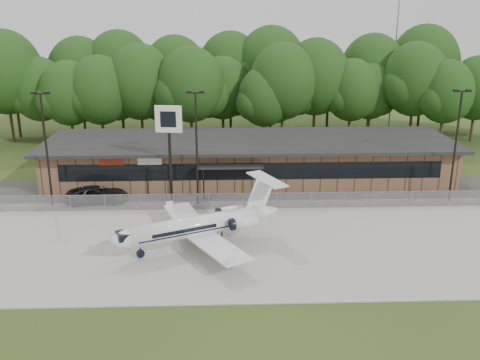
{
  "coord_description": "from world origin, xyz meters",
  "views": [
    {
      "loc": [
        -2.85,
        -28.97,
        16.71
      ],
      "look_at": [
        -1.37,
        12.0,
        3.68
      ],
      "focal_mm": 40.0,
      "sensor_mm": 36.0,
      "label": 1
    }
  ],
  "objects_px": {
    "terminal": "(249,159)",
    "suv": "(97,195)",
    "business_jet": "(200,226)",
    "pole_sign": "(169,130)"
  },
  "relations": [
    {
      "from": "business_jet",
      "to": "suv",
      "type": "bearing_deg",
      "value": 110.25
    },
    {
      "from": "terminal",
      "to": "suv",
      "type": "bearing_deg",
      "value": -154.43
    },
    {
      "from": "suv",
      "to": "business_jet",
      "type": "bearing_deg",
      "value": -139.37
    },
    {
      "from": "suv",
      "to": "pole_sign",
      "type": "relative_size",
      "value": 0.61
    },
    {
      "from": "terminal",
      "to": "suv",
      "type": "xyz_separation_m",
      "value": [
        -14.13,
        -6.76,
        -1.41
      ]
    },
    {
      "from": "business_jet",
      "to": "suv",
      "type": "relative_size",
      "value": 2.46
    },
    {
      "from": "business_jet",
      "to": "pole_sign",
      "type": "distance_m",
      "value": 11.19
    },
    {
      "from": "business_jet",
      "to": "pole_sign",
      "type": "height_order",
      "value": "pole_sign"
    },
    {
      "from": "suv",
      "to": "pole_sign",
      "type": "distance_m",
      "value": 9.08
    },
    {
      "from": "terminal",
      "to": "business_jet",
      "type": "xyz_separation_m",
      "value": [
        -4.44,
        -16.63,
        -0.51
      ]
    }
  ]
}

